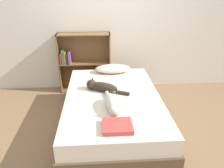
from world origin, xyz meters
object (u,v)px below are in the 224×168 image
at_px(cat_light, 112,104).
at_px(bookshelf, 83,62).
at_px(bed, 113,112).
at_px(cat_dark, 101,86).
at_px(pillow, 113,69).

xyz_separation_m(cat_light, bookshelf, (-0.45, 1.75, -0.04)).
xyz_separation_m(bed, cat_dark, (-0.16, 0.16, 0.34)).
bearing_deg(bookshelf, bed, -70.63).
bearing_deg(bed, cat_dark, 135.97).
bearing_deg(bed, bookshelf, 109.37).
xyz_separation_m(bed, pillow, (0.06, 0.85, 0.34)).
height_order(pillow, cat_light, cat_light).
xyz_separation_m(bed, cat_light, (-0.04, -0.37, 0.35)).
relative_size(pillow, bookshelf, 0.54).
distance_m(bed, bookshelf, 1.49).
distance_m(pillow, bookshelf, 0.76).
height_order(bed, cat_light, cat_light).
relative_size(pillow, cat_dark, 1.00).
height_order(pillow, cat_dark, cat_dark).
distance_m(bed, cat_light, 0.51).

